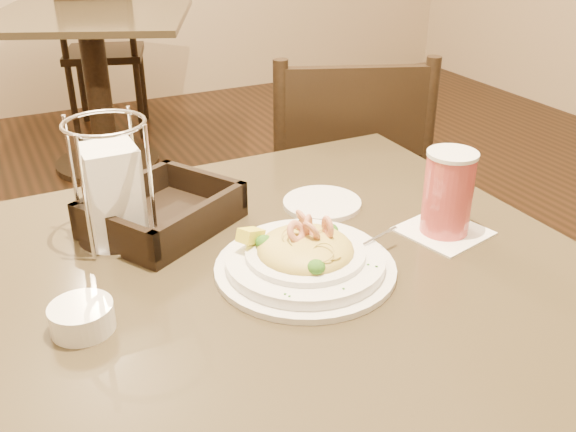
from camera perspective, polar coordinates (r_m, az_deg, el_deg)
name	(u,v)px	position (r m, az deg, el deg)	size (l,w,h in m)	color
main_table	(293,391)	(1.12, 0.47, -15.27)	(0.90, 0.90, 0.76)	black
background_table	(95,65)	(3.31, -16.80, 12.74)	(1.18, 1.18, 0.76)	black
dining_chair_near	(342,202)	(1.80, 4.84, 1.24)	(0.55, 0.55, 0.93)	black
dining_chair_far	(103,47)	(3.82, -16.16, 14.25)	(0.53, 0.53, 0.93)	black
pasta_bowl	(305,257)	(0.96, 1.52, -3.66)	(0.30, 0.27, 0.09)	white
drink_glass	(448,194)	(1.08, 14.03, 1.94)	(0.15, 0.15, 0.14)	white
bread_basket	(163,215)	(1.10, -11.09, 0.09)	(0.29, 0.28, 0.06)	black
napkin_caddy	(113,191)	(1.05, -15.30, 2.19)	(0.13, 0.13, 0.20)	silver
side_plate	(322,203)	(1.17, 3.05, 1.14)	(0.14, 0.14, 0.01)	white
butter_ramekin	(82,317)	(0.88, -17.85, -8.58)	(0.08, 0.08, 0.04)	white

